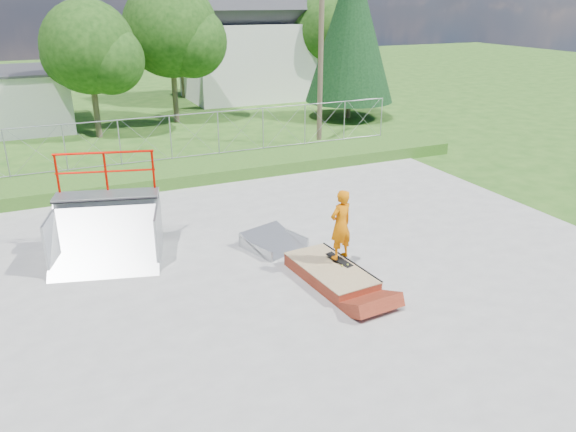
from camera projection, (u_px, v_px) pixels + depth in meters
name	position (u px, v px, depth m)	size (l,w,h in m)	color
ground	(272.00, 281.00, 14.12)	(120.00, 120.00, 0.00)	#275418
concrete_pad	(272.00, 280.00, 14.11)	(20.00, 16.00, 0.04)	gray
grass_berm	(179.00, 172.00, 22.09)	(24.00, 3.00, 0.50)	#275418
grind_box	(330.00, 274.00, 14.09)	(1.47, 2.69, 0.39)	maroon
quarter_pipe	(103.00, 214.00, 14.64)	(2.76, 2.34, 2.76)	#ABAFB4
flat_bank_ramp	(274.00, 242.00, 15.87)	(1.40, 1.49, 0.43)	#ABAFB4
skateboard	(339.00, 260.00, 14.26)	(0.22, 0.80, 0.02)	black
skater	(341.00, 227.00, 13.94)	(0.66, 0.43, 1.80)	orange
chain_link_fence	(171.00, 138.00, 22.52)	(20.00, 0.06, 1.80)	#93959C
gable_house	(246.00, 41.00, 38.23)	(8.40, 6.08, 8.94)	silver
utility_pole	(321.00, 59.00, 25.72)	(0.24, 0.24, 8.00)	brown
tree_left_near	(95.00, 51.00, 27.04)	(4.76, 4.48, 6.65)	brown
tree_center	(177.00, 33.00, 30.23)	(5.44, 5.12, 7.60)	brown
tree_right_far	(329.00, 30.00, 38.15)	(5.10, 4.80, 7.12)	brown
tree_back_mid	(184.00, 44.00, 38.43)	(4.08, 3.84, 5.70)	brown
conifer_tree	(351.00, 28.00, 31.30)	(5.04, 5.04, 9.10)	brown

